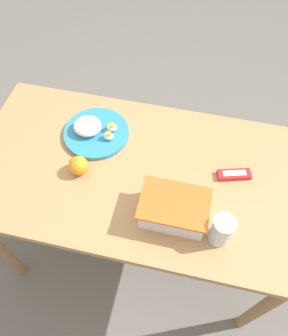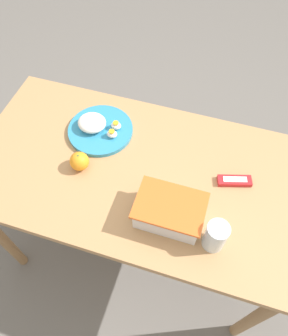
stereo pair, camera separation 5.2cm
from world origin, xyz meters
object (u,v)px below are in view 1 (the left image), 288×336
rice_plate (94,131)px  orange_fruit (78,166)px  candy_bar (234,175)px  food_container (174,210)px  drinking_glass (222,230)px

rice_plate → orange_fruit: bearing=89.7°
rice_plate → candy_bar: bearing=172.2°
rice_plate → food_container: bearing=142.4°
orange_fruit → food_container: bearing=164.6°
candy_bar → drinking_glass: (0.03, 0.25, 0.05)m
orange_fruit → drinking_glass: 0.54m
candy_bar → rice_plate: bearing=-7.8°
candy_bar → orange_fruit: bearing=10.6°
rice_plate → drinking_glass: bearing=148.0°
orange_fruit → rice_plate: size_ratio=0.28×
orange_fruit → drinking_glass: (-0.52, 0.15, 0.02)m
food_container → rice_plate: bearing=-37.6°
food_container → candy_bar: (-0.19, -0.20, -0.03)m
food_container → drinking_glass: size_ratio=1.92×
food_container → candy_bar: 0.28m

